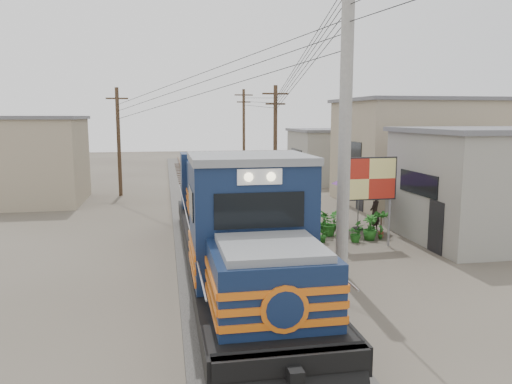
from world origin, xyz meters
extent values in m
plane|color=#473F35|center=(0.00, 0.00, 0.00)|extent=(120.00, 120.00, 0.00)
cube|color=#595651|center=(0.00, 10.00, 0.08)|extent=(3.60, 70.00, 0.16)
cube|color=#51331E|center=(-0.54, 10.00, 0.26)|extent=(0.08, 70.00, 0.12)
cube|color=#51331E|center=(0.54, 10.00, 0.26)|extent=(0.08, 70.00, 0.12)
cube|color=black|center=(0.00, 0.63, 0.78)|extent=(2.99, 16.47, 0.57)
cube|color=black|center=(0.00, -4.52, 0.47)|extent=(2.26, 3.29, 0.67)
cube|color=black|center=(0.00, 5.78, 0.47)|extent=(2.26, 3.29, 0.67)
cube|color=#111F3E|center=(0.00, -5.75, 1.66)|extent=(2.45, 2.47, 1.54)
cube|color=#111F3E|center=(0.00, -3.18, 2.48)|extent=(2.93, 2.68, 3.19)
cube|color=slate|center=(0.00, -3.18, 4.13)|extent=(2.99, 2.81, 0.19)
cube|color=black|center=(0.00, -4.53, 3.05)|extent=(2.09, 0.06, 0.82)
cube|color=white|center=(0.00, -4.54, 3.82)|extent=(1.03, 0.06, 0.36)
cube|color=#111F3E|center=(0.00, 3.21, 2.07)|extent=(2.33, 10.09, 2.37)
cube|color=slate|center=(0.00, 3.21, 3.31)|extent=(2.09, 10.09, 0.19)
cube|color=#D76114|center=(0.00, 0.63, 1.35)|extent=(3.03, 16.47, 0.14)
cube|color=#D76114|center=(0.00, 0.63, 1.66)|extent=(3.03, 16.47, 0.14)
cube|color=#D76114|center=(0.00, 0.63, 1.97)|extent=(3.03, 16.47, 0.14)
cylinder|color=#9E9B93|center=(3.50, -0.50, 5.00)|extent=(0.40, 0.40, 10.00)
cylinder|color=#4C3826|center=(4.50, 14.00, 3.50)|extent=(0.24, 0.24, 7.00)
cube|color=#4C3826|center=(4.50, 14.00, 6.50)|extent=(1.60, 0.10, 0.10)
cube|color=#4C3826|center=(4.50, 14.00, 5.90)|extent=(1.20, 0.10, 0.10)
cylinder|color=#4C3826|center=(4.80, 28.00, 3.75)|extent=(0.24, 0.24, 7.50)
cube|color=#4C3826|center=(4.80, 28.00, 7.00)|extent=(1.60, 0.10, 0.10)
cube|color=#4C3826|center=(4.80, 28.00, 6.40)|extent=(1.20, 0.10, 0.10)
cylinder|color=#4C3826|center=(-5.00, 18.00, 3.50)|extent=(0.24, 0.24, 7.00)
cube|color=#4C3826|center=(-5.00, 18.00, 6.50)|extent=(1.60, 0.10, 0.10)
cube|color=#4C3826|center=(-5.00, 18.00, 5.90)|extent=(1.20, 0.10, 0.10)
cube|color=gray|center=(11.50, 3.00, 2.25)|extent=(7.00, 6.00, 4.50)
cube|color=slate|center=(11.50, 3.00, 4.60)|extent=(7.35, 6.30, 0.20)
cube|color=black|center=(7.98, 3.00, 2.48)|extent=(0.05, 3.00, 0.90)
cube|color=gray|center=(12.50, 12.00, 3.00)|extent=(8.00, 7.00, 6.00)
cube|color=slate|center=(12.50, 12.00, 6.10)|extent=(8.40, 7.35, 0.20)
cube|color=black|center=(8.48, 12.00, 3.30)|extent=(0.05, 3.50, 0.90)
cube|color=gray|center=(11.00, 22.00, 2.00)|extent=(6.00, 6.00, 4.00)
cube|color=slate|center=(11.00, 22.00, 4.10)|extent=(6.30, 6.30, 0.20)
cube|color=black|center=(7.98, 22.00, 2.20)|extent=(0.05, 3.00, 0.90)
cube|color=gray|center=(-10.00, 16.00, 2.50)|extent=(6.00, 6.00, 5.00)
cube|color=slate|center=(-10.00, 16.00, 5.10)|extent=(6.30, 6.30, 0.20)
cylinder|color=#99999E|center=(4.77, 2.70, 1.32)|extent=(0.10, 0.10, 2.65)
cylinder|color=#99999E|center=(6.68, 2.77, 1.32)|extent=(0.10, 0.10, 2.65)
cube|color=black|center=(5.72, 2.74, 2.75)|extent=(2.33, 0.21, 1.69)
cube|color=#B52518|center=(5.72, 2.71, 2.75)|extent=(2.23, 0.16, 1.59)
cylinder|color=black|center=(6.55, 5.72, 0.05)|extent=(0.50, 0.50, 0.10)
cylinder|color=#99999E|center=(6.55, 5.72, 1.24)|extent=(0.05, 0.05, 2.49)
cone|color=#512369|center=(6.55, 5.72, 2.43)|extent=(3.18, 3.18, 0.62)
imported|color=black|center=(7.16, 5.24, 0.87)|extent=(0.75, 0.74, 1.74)
imported|color=#20601B|center=(4.25, 3.77, 0.52)|extent=(0.64, 0.65, 1.03)
imported|color=#20601B|center=(4.90, 3.58, 0.41)|extent=(0.48, 0.53, 0.81)
imported|color=#20601B|center=(5.61, 3.60, 0.37)|extent=(0.88, 0.86, 0.75)
imported|color=#20601B|center=(6.33, 3.82, 0.54)|extent=(0.85, 0.85, 1.08)
imported|color=#20601B|center=(6.83, 3.85, 0.34)|extent=(0.42, 0.41, 0.67)
imported|color=#20601B|center=(4.20, 4.79, 0.57)|extent=(0.52, 0.63, 1.13)
imported|color=#20601B|center=(4.88, 4.82, 0.57)|extent=(0.90, 1.03, 1.13)
imported|color=#20601B|center=(5.46, 4.87, 0.35)|extent=(0.55, 0.55, 0.70)
imported|color=#20601B|center=(6.24, 4.87, 0.31)|extent=(0.28, 0.37, 0.62)
imported|color=#20601B|center=(6.87, 4.77, 0.38)|extent=(0.43, 0.35, 0.75)
imported|color=#20601B|center=(4.38, 5.81, 0.53)|extent=(1.25, 1.25, 1.05)
imported|color=#20601B|center=(5.01, 5.90, 0.41)|extent=(0.53, 0.53, 0.82)
imported|color=#20601B|center=(5.49, 5.96, 0.45)|extent=(0.41, 0.53, 0.91)
camera|label=1|loc=(-2.09, -15.49, 5.17)|focal=35.00mm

